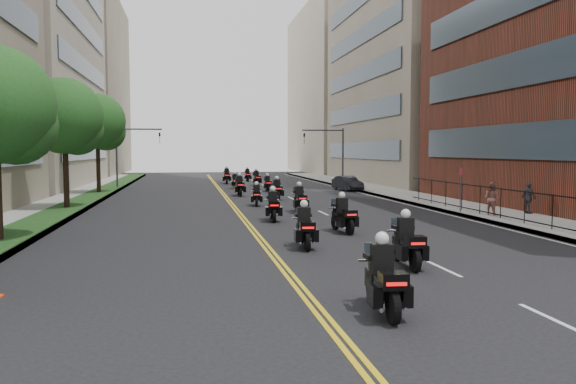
% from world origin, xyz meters
% --- Properties ---
extents(ground, '(160.00, 160.00, 0.00)m').
position_xyz_m(ground, '(0.00, 0.00, 0.00)').
color(ground, black).
rests_on(ground, ground).
extents(sidewalk_right, '(4.00, 90.00, 0.15)m').
position_xyz_m(sidewalk_right, '(12.00, 25.00, 0.07)').
color(sidewalk_right, gray).
rests_on(sidewalk_right, ground).
extents(sidewalk_left, '(4.00, 90.00, 0.15)m').
position_xyz_m(sidewalk_left, '(-12.00, 25.00, 0.07)').
color(sidewalk_left, gray).
rests_on(sidewalk_left, ground).
extents(grass_strip, '(2.00, 90.00, 0.04)m').
position_xyz_m(grass_strip, '(-11.20, 25.00, 0.17)').
color(grass_strip, '#143312').
rests_on(grass_strip, sidewalk_left).
extents(building_right_tan, '(15.11, 28.00, 30.00)m').
position_xyz_m(building_right_tan, '(21.48, 48.00, 15.00)').
color(building_right_tan, '#7F725D').
rests_on(building_right_tan, ground).
extents(building_right_far, '(15.00, 28.00, 26.00)m').
position_xyz_m(building_right_far, '(21.50, 78.00, 13.00)').
color(building_right_far, '#A19482').
rests_on(building_right_far, ground).
extents(building_left_far, '(16.00, 28.00, 26.00)m').
position_xyz_m(building_left_far, '(-22.00, 78.00, 13.00)').
color(building_left_far, '#7F725D').
rests_on(building_left_far, ground).
extents(iron_fence, '(0.05, 28.00, 1.50)m').
position_xyz_m(iron_fence, '(11.00, 12.00, 0.90)').
color(iron_fence, black).
rests_on(iron_fence, sidewalk_right).
extents(street_trees, '(4.40, 38.40, 7.98)m').
position_xyz_m(street_trees, '(-11.05, 18.61, 5.13)').
color(street_trees, black).
rests_on(street_trees, ground).
extents(traffic_signal_right, '(4.09, 0.20, 5.60)m').
position_xyz_m(traffic_signal_right, '(9.54, 42.00, 3.70)').
color(traffic_signal_right, '#3F3F44').
rests_on(traffic_signal_right, ground).
extents(traffic_signal_left, '(4.09, 0.20, 5.60)m').
position_xyz_m(traffic_signal_left, '(-9.54, 42.00, 3.70)').
color(traffic_signal_left, '#3F3F44').
rests_on(traffic_signal_left, ground).
extents(motorcycle_0, '(0.62, 2.39, 1.76)m').
position_xyz_m(motorcycle_0, '(-0.13, 0.98, 0.70)').
color(motorcycle_0, black).
rests_on(motorcycle_0, ground).
extents(motorcycle_1, '(0.58, 2.36, 1.74)m').
position_xyz_m(motorcycle_1, '(2.23, 5.46, 0.69)').
color(motorcycle_1, black).
rests_on(motorcycle_1, ground).
extents(motorcycle_2, '(0.60, 2.33, 1.72)m').
position_xyz_m(motorcycle_2, '(-0.12, 9.26, 0.68)').
color(motorcycle_2, black).
rests_on(motorcycle_2, ground).
extents(motorcycle_3, '(0.67, 2.34, 1.73)m').
position_xyz_m(motorcycle_3, '(2.28, 12.67, 0.68)').
color(motorcycle_3, black).
rests_on(motorcycle_3, ground).
extents(motorcycle_4, '(0.62, 2.34, 1.73)m').
position_xyz_m(motorcycle_4, '(-0.08, 17.11, 0.68)').
color(motorcycle_4, black).
rests_on(motorcycle_4, ground).
extents(motorcycle_5, '(0.54, 2.34, 1.73)m').
position_xyz_m(motorcycle_5, '(1.97, 20.64, 0.68)').
color(motorcycle_5, black).
rests_on(motorcycle_5, ground).
extents(motorcycle_6, '(0.58, 2.08, 1.54)m').
position_xyz_m(motorcycle_6, '(0.03, 24.80, 0.61)').
color(motorcycle_6, black).
rests_on(motorcycle_6, ground).
extents(motorcycle_7, '(0.53, 2.27, 1.68)m').
position_xyz_m(motorcycle_7, '(2.01, 28.97, 0.66)').
color(motorcycle_7, black).
rests_on(motorcycle_7, ground).
extents(motorcycle_8, '(0.56, 2.43, 1.80)m').
position_xyz_m(motorcycle_8, '(-0.32, 32.70, 0.71)').
color(motorcycle_8, black).
rests_on(motorcycle_8, ground).
extents(motorcycle_9, '(0.48, 2.09, 1.55)m').
position_xyz_m(motorcycle_9, '(2.44, 36.90, 0.61)').
color(motorcycle_9, black).
rests_on(motorcycle_9, ground).
extents(motorcycle_10, '(0.48, 2.10, 1.55)m').
position_xyz_m(motorcycle_10, '(0.01, 40.96, 0.61)').
color(motorcycle_10, black).
rests_on(motorcycle_10, ground).
extents(motorcycle_11, '(0.59, 2.34, 1.73)m').
position_xyz_m(motorcycle_11, '(2.44, 44.64, 0.68)').
color(motorcycle_11, black).
rests_on(motorcycle_11, ground).
extents(motorcycle_12, '(0.60, 2.54, 1.87)m').
position_xyz_m(motorcycle_12, '(-0.23, 48.45, 0.74)').
color(motorcycle_12, black).
rests_on(motorcycle_12, ground).
extents(motorcycle_13, '(0.52, 2.24, 1.65)m').
position_xyz_m(motorcycle_13, '(2.37, 52.39, 0.65)').
color(motorcycle_13, black).
rests_on(motorcycle_13, ground).
extents(parked_sedan, '(1.96, 4.06, 1.28)m').
position_xyz_m(parked_sedan, '(9.40, 36.59, 0.64)').
color(parked_sedan, black).
rests_on(parked_sedan, ground).
extents(pedestrian_b, '(0.93, 1.03, 1.72)m').
position_xyz_m(pedestrian_b, '(11.30, 16.35, 1.01)').
color(pedestrian_b, '#985E53').
rests_on(pedestrian_b, sidewalk_right).
extents(pedestrian_c, '(0.53, 1.02, 1.65)m').
position_xyz_m(pedestrian_c, '(13.50, 16.51, 0.98)').
color(pedestrian_c, '#393A3F').
rests_on(pedestrian_c, sidewalk_right).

